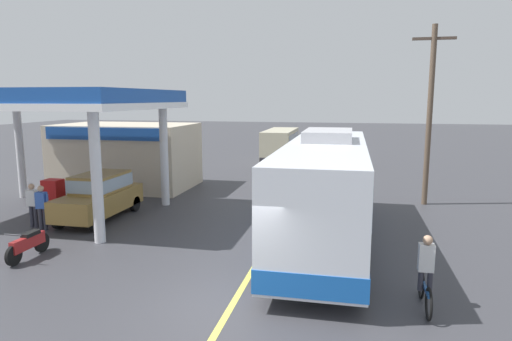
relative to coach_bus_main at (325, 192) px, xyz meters
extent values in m
plane|color=#38383D|center=(-1.81, 14.47, -1.72)|extent=(120.00, 120.00, 0.00)
cube|color=#D8CC4C|center=(-1.81, 9.47, -1.72)|extent=(0.16, 50.00, 0.01)
cube|color=silver|center=(0.00, 0.01, 0.16)|extent=(2.50, 11.00, 2.90)
cube|color=#1959B2|center=(0.00, 0.01, -0.94)|extent=(2.54, 11.04, 0.56)
cube|color=#8C9EAD|center=(0.00, -5.43, 0.71)|extent=(2.30, 0.10, 1.40)
cube|color=#8C9EAD|center=(-1.27, 0.01, 0.61)|extent=(0.06, 9.35, 1.10)
cube|color=#8C9EAD|center=(1.27, 0.01, 0.61)|extent=(0.06, 9.35, 1.10)
cube|color=white|center=(0.00, -5.42, 1.41)|extent=(1.75, 0.08, 0.32)
cube|color=#B2B2B7|center=(0.00, 1.01, 1.79)|extent=(1.60, 2.80, 0.36)
cylinder|color=black|center=(-1.10, -3.89, -1.22)|extent=(0.30, 1.00, 1.00)
cylinder|color=black|center=(1.10, -3.89, -1.22)|extent=(0.30, 1.00, 1.00)
cylinder|color=black|center=(-1.10, 3.31, -1.22)|extent=(0.30, 1.00, 1.00)
cylinder|color=black|center=(1.10, 3.31, -1.22)|extent=(0.30, 1.00, 1.00)
cube|color=#194799|center=(-11.04, 1.08, 3.13)|extent=(9.00, 7.00, 0.50)
cube|color=white|center=(-11.04, 1.08, 2.76)|extent=(9.10, 7.10, 0.24)
cylinder|color=silver|center=(-7.34, -1.62, 0.58)|extent=(0.36, 0.36, 4.60)
cylinder|color=silver|center=(-14.74, 3.78, 0.58)|extent=(0.36, 0.36, 4.60)
cylinder|color=silver|center=(-7.34, 3.78, 0.58)|extent=(0.36, 0.36, 4.60)
cube|color=red|center=(-11.04, 1.08, -0.97)|extent=(0.70, 0.60, 1.50)
cube|color=beige|center=(-11.04, 7.28, -0.02)|extent=(7.00, 4.40, 3.40)
cube|color=#194799|center=(-11.04, 5.04, 1.33)|extent=(6.30, 0.10, 0.60)
cube|color=olive|center=(-8.92, 0.96, -1.00)|extent=(1.70, 4.20, 0.80)
cube|color=olive|center=(-8.92, 1.16, -0.25)|extent=(1.50, 2.31, 0.70)
cube|color=#8C9EAD|center=(-8.92, 1.16, -0.25)|extent=(1.53, 2.35, 0.49)
cylinder|color=black|center=(-9.67, -0.54, -1.40)|extent=(0.20, 0.64, 0.64)
cylinder|color=black|center=(-8.17, -0.54, -1.40)|extent=(0.20, 0.64, 0.64)
cylinder|color=black|center=(-9.67, 2.46, -1.40)|extent=(0.20, 0.64, 0.64)
cylinder|color=black|center=(-8.17, 2.46, -1.40)|extent=(0.20, 0.64, 0.64)
cube|color=#BFB799|center=(-4.41, 18.24, -0.33)|extent=(2.00, 6.00, 2.10)
cube|color=#8C9EAD|center=(-4.41, 18.24, 0.07)|extent=(2.04, 5.10, 0.80)
cube|color=#2D2D33|center=(-4.41, 15.19, -1.18)|extent=(1.90, 0.16, 0.36)
cylinder|color=black|center=(-5.29, 16.24, -1.34)|extent=(0.22, 0.76, 0.76)
cylinder|color=black|center=(-3.53, 16.24, -1.34)|extent=(0.22, 0.76, 0.76)
cylinder|color=black|center=(-5.29, 20.24, -1.34)|extent=(0.22, 0.76, 0.76)
cylinder|color=black|center=(-3.53, 20.24, -1.34)|extent=(0.22, 0.76, 0.76)
torus|color=black|center=(2.54, -4.90, -1.36)|extent=(0.06, 0.72, 0.72)
torus|color=black|center=(2.54, -3.80, -1.36)|extent=(0.06, 0.72, 0.72)
cube|color=#1E4C8C|center=(2.54, -4.35, -1.21)|extent=(0.06, 1.10, 0.08)
cube|color=silver|center=(2.54, -4.25, -0.54)|extent=(0.34, 0.24, 0.64)
sphere|color=tan|center=(2.54, -4.30, -0.11)|extent=(0.22, 0.22, 0.22)
cylinder|color=#2D2D38|center=(2.44, -4.30, -1.04)|extent=(0.12, 0.12, 0.55)
cylinder|color=#2D2D38|center=(2.64, -4.30, -1.04)|extent=(0.12, 0.12, 0.55)
cylinder|color=black|center=(-8.60, -4.06, -1.42)|extent=(0.10, 0.60, 0.60)
cylinder|color=black|center=(-8.60, -2.86, -1.42)|extent=(0.10, 0.60, 0.60)
cube|color=maroon|center=(-8.60, -3.46, -1.22)|extent=(0.20, 1.30, 0.36)
cube|color=black|center=(-8.60, -3.31, -1.00)|extent=(0.24, 0.60, 0.12)
cylinder|color=#2D2D33|center=(-8.60, -4.01, -0.82)|extent=(0.55, 0.04, 0.04)
cylinder|color=#33333F|center=(-10.20, -0.82, -1.31)|extent=(0.14, 0.14, 0.82)
cylinder|color=#33333F|center=(-10.02, -0.82, -1.31)|extent=(0.14, 0.14, 0.82)
cube|color=#3359B2|center=(-10.11, -0.82, -0.60)|extent=(0.36, 0.22, 0.60)
sphere|color=tan|center=(-10.11, -0.82, -0.17)|extent=(0.22, 0.22, 0.22)
cylinder|color=#3359B2|center=(-10.34, -0.82, -0.65)|extent=(0.09, 0.09, 0.58)
cylinder|color=#3359B2|center=(-9.88, -0.82, -0.65)|extent=(0.09, 0.09, 0.58)
cylinder|color=#33333F|center=(-10.79, -0.57, -1.31)|extent=(0.14, 0.14, 0.82)
cylinder|color=#33333F|center=(-10.61, -0.57, -1.31)|extent=(0.14, 0.14, 0.82)
cube|color=silver|center=(-10.70, -0.57, -0.60)|extent=(0.36, 0.22, 0.60)
sphere|color=tan|center=(-10.70, -0.57, -0.17)|extent=(0.22, 0.22, 0.22)
cylinder|color=silver|center=(-10.93, -0.57, -0.65)|extent=(0.09, 0.09, 0.58)
cylinder|color=silver|center=(-10.47, -0.57, -0.65)|extent=(0.09, 0.09, 0.58)
cube|color=olive|center=(-0.11, 17.22, -1.00)|extent=(1.70, 4.20, 0.80)
cube|color=olive|center=(-0.11, 17.42, -0.25)|extent=(1.50, 2.31, 0.70)
cube|color=#8C9EAD|center=(-0.11, 17.42, -0.25)|extent=(1.53, 2.35, 0.49)
cylinder|color=black|center=(-0.86, 15.72, -1.40)|extent=(0.20, 0.64, 0.64)
cylinder|color=black|center=(0.64, 15.72, -1.40)|extent=(0.20, 0.64, 0.64)
cylinder|color=black|center=(-0.86, 18.72, -1.40)|extent=(0.20, 0.64, 0.64)
cylinder|color=black|center=(0.64, 18.72, -1.40)|extent=(0.20, 0.64, 0.64)
cylinder|color=brown|center=(4.12, 6.37, 2.23)|extent=(0.24, 0.24, 7.90)
cube|color=#4C3D33|center=(4.12, 6.37, 5.58)|extent=(1.80, 0.12, 0.12)
camera|label=1|loc=(0.78, -14.52, 3.05)|focal=31.18mm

